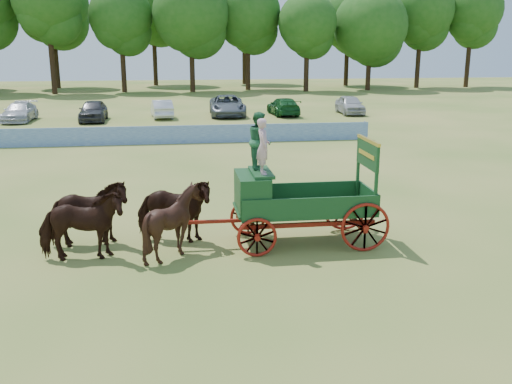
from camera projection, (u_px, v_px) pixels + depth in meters
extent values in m
plane|color=#AA944D|center=(160.00, 253.00, 15.63)|extent=(160.00, 160.00, 0.00)
imported|color=black|center=(81.00, 226.00, 14.91)|extent=(2.28, 1.09, 1.91)
imported|color=black|center=(87.00, 214.00, 15.96)|extent=(2.34, 1.22, 1.91)
imported|color=black|center=(174.00, 222.00, 15.23)|extent=(1.83, 1.65, 1.91)
imported|color=black|center=(174.00, 211.00, 16.29)|extent=(2.43, 1.50, 1.91)
cube|color=maroon|center=(252.00, 225.00, 16.15)|extent=(0.12, 2.00, 0.12)
cube|color=maroon|center=(354.00, 221.00, 16.55)|extent=(0.12, 2.00, 0.12)
cube|color=maroon|center=(308.00, 225.00, 15.79)|extent=(3.80, 0.10, 0.12)
cube|color=maroon|center=(300.00, 213.00, 16.85)|extent=(3.80, 0.10, 0.12)
cube|color=maroon|center=(221.00, 221.00, 15.99)|extent=(2.80, 0.09, 0.09)
cube|color=#184A26|center=(304.00, 209.00, 16.25)|extent=(3.80, 1.80, 0.10)
cube|color=#184A26|center=(312.00, 208.00, 15.33)|extent=(3.80, 0.06, 0.55)
cube|color=#184A26|center=(298.00, 192.00, 17.02)|extent=(3.80, 0.06, 0.55)
cube|color=#184A26|center=(368.00, 197.00, 16.43)|extent=(0.06, 1.80, 0.55)
cube|color=#184A26|center=(252.00, 193.00, 15.91)|extent=(0.85, 1.70, 1.05)
cube|color=#184A26|center=(261.00, 172.00, 15.80)|extent=(0.55, 1.50, 0.08)
cube|color=#184A26|center=(239.00, 200.00, 15.91)|extent=(0.10, 1.60, 0.65)
cube|color=#184A26|center=(245.00, 210.00, 16.01)|extent=(0.55, 1.60, 0.06)
cube|color=#184A26|center=(376.00, 181.00, 15.49)|extent=(0.08, 0.08, 1.80)
cube|color=#184A26|center=(358.00, 169.00, 17.02)|extent=(0.08, 0.08, 1.80)
cube|color=#184A26|center=(368.00, 154.00, 16.10)|extent=(0.07, 1.75, 0.75)
cube|color=gold|center=(368.00, 140.00, 16.00)|extent=(0.08, 1.80, 0.09)
cube|color=gold|center=(366.00, 154.00, 16.10)|extent=(0.02, 1.30, 0.12)
torus|color=maroon|center=(257.00, 237.00, 15.25)|extent=(1.09, 0.09, 1.09)
torus|color=maroon|center=(248.00, 217.00, 17.07)|extent=(1.09, 0.09, 1.09)
torus|color=maroon|center=(365.00, 227.00, 15.62)|extent=(1.39, 0.09, 1.39)
torus|color=maroon|center=(345.00, 208.00, 17.44)|extent=(1.39, 0.09, 1.39)
imported|color=#D2A0AD|center=(263.00, 146.00, 15.26)|extent=(0.36, 0.55, 1.50)
imported|color=#26663D|center=(259.00, 140.00, 15.92)|extent=(0.61, 0.78, 1.60)
cube|color=#1B4097|center=(149.00, 135.00, 32.62)|extent=(26.00, 0.08, 1.05)
imported|color=silver|center=(20.00, 112.00, 42.36)|extent=(1.96, 4.79, 1.39)
imported|color=#333338|center=(93.00, 111.00, 42.45)|extent=(1.94, 4.65, 1.57)
imported|color=silver|center=(162.00, 109.00, 44.45)|extent=(1.93, 4.38, 1.40)
imported|color=slate|center=(227.00, 106.00, 45.66)|extent=(2.90, 5.97, 1.64)
imported|color=#144C1E|center=(283.00, 107.00, 46.10)|extent=(2.21, 4.90, 1.39)
imported|color=#B2B2B7|center=(350.00, 105.00, 46.91)|extent=(2.00, 4.54, 1.52)
cylinder|color=#382314|center=(53.00, 69.00, 65.41)|extent=(0.60, 0.60, 5.68)
cylinder|color=#382314|center=(124.00, 72.00, 68.21)|extent=(0.60, 0.60, 4.78)
sphere|color=#1D5216|center=(120.00, 16.00, 66.61)|extent=(7.38, 7.38, 7.38)
cylinder|color=#382314|center=(192.00, 71.00, 68.38)|extent=(0.60, 0.60, 4.95)
sphere|color=#1D5216|center=(191.00, 13.00, 66.71)|extent=(8.95, 8.95, 8.95)
cylinder|color=#382314|center=(248.00, 70.00, 71.55)|extent=(0.60, 0.60, 5.03)
sphere|color=#1D5216|center=(248.00, 13.00, 69.85)|extent=(8.12, 8.12, 8.12)
cylinder|color=#382314|center=(306.00, 73.00, 69.34)|extent=(0.60, 0.60, 4.42)
sphere|color=#1D5216|center=(307.00, 22.00, 67.85)|extent=(7.02, 7.02, 7.02)
cylinder|color=#382314|center=(368.00, 73.00, 71.27)|extent=(0.60, 0.60, 4.23)
sphere|color=#1D5216|center=(371.00, 26.00, 69.85)|extent=(9.05, 9.05, 9.05)
cylinder|color=#382314|center=(418.00, 67.00, 74.96)|extent=(0.60, 0.60, 5.37)
sphere|color=#1D5216|center=(422.00, 10.00, 73.16)|extent=(8.31, 8.31, 8.31)
cylinder|color=#382314|center=(467.00, 66.00, 76.40)|extent=(0.60, 0.60, 5.44)
sphere|color=#1D5216|center=(473.00, 9.00, 74.57)|extent=(7.82, 7.82, 7.82)
cylinder|color=#382314|center=(57.00, 66.00, 74.63)|extent=(0.60, 0.60, 5.71)
sphere|color=#1D5216|center=(51.00, 5.00, 72.71)|extent=(9.38, 9.38, 9.38)
cylinder|color=#382314|center=(155.00, 64.00, 79.56)|extent=(0.60, 0.60, 5.99)
sphere|color=#1D5216|center=(153.00, 3.00, 77.55)|extent=(9.41, 9.41, 9.41)
cylinder|color=#382314|center=(244.00, 65.00, 82.33)|extent=(0.60, 0.60, 5.49)
sphere|color=#1D5216|center=(244.00, 11.00, 80.48)|extent=(8.32, 8.32, 8.32)
cylinder|color=#382314|center=(346.00, 68.00, 79.10)|extent=(0.60, 0.60, 4.91)
sphere|color=#1D5216|center=(348.00, 18.00, 77.45)|extent=(7.94, 7.94, 7.94)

